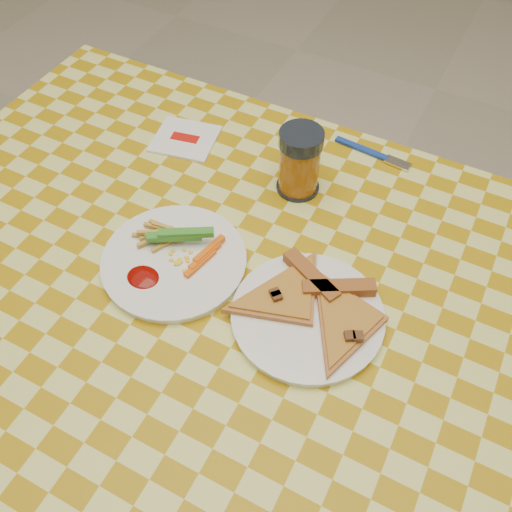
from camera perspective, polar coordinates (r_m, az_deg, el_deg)
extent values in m
plane|color=beige|center=(1.58, -1.31, -18.85)|extent=(8.00, 8.00, 0.00)
cylinder|color=white|center=(1.61, -12.91, 4.99)|extent=(0.06, 0.06, 0.71)
cube|color=brown|center=(0.93, -2.12, -3.62)|extent=(1.20, 0.80, 0.04)
cylinder|color=white|center=(0.93, -8.18, -0.57)|extent=(0.24, 0.24, 0.01)
cylinder|color=white|center=(0.87, 5.17, -6.07)|extent=(0.23, 0.23, 0.01)
cube|color=#176C11|center=(0.93, -7.61, 2.12)|extent=(0.09, 0.07, 0.02)
cube|color=#EF5F0A|center=(0.92, -5.14, -0.03)|extent=(0.06, 0.07, 0.01)
ellipsoid|color=#730602|center=(0.91, -11.22, -2.12)|extent=(0.05, 0.05, 0.01)
cube|color=brown|center=(0.89, 5.53, -2.10)|extent=(0.11, 0.07, 0.02)
cube|color=brown|center=(0.88, 8.27, -3.27)|extent=(0.11, 0.08, 0.02)
cylinder|color=black|center=(1.05, 4.18, 6.95)|extent=(0.08, 0.08, 0.01)
cylinder|color=#955010|center=(1.01, 4.34, 8.89)|extent=(0.07, 0.07, 0.10)
cylinder|color=black|center=(0.97, 4.56, 11.60)|extent=(0.08, 0.08, 0.03)
cube|color=white|center=(1.15, -7.10, 11.55)|extent=(0.14, 0.13, 0.01)
cube|color=red|center=(1.15, -7.12, 11.67)|extent=(0.06, 0.03, 0.00)
cube|color=#163498|center=(1.14, 10.48, 10.53)|extent=(0.11, 0.02, 0.01)
cube|color=white|center=(1.12, 13.98, 9.02)|extent=(0.05, 0.03, 0.00)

